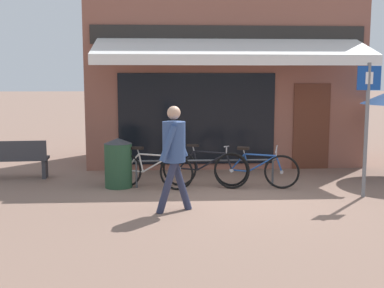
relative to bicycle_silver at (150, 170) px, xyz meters
The scene contains 10 objects.
ground_plane 1.84m from the bicycle_silver, 24.70° to the right, with size 160.00×160.00×0.00m, color #846656.
shop_front 4.45m from the bicycle_silver, 62.19° to the left, with size 6.88×4.50×4.93m.
bike_rack_rail 1.13m from the bicycle_silver, ahead, with size 2.92×0.04×0.57m.
bicycle_silver is the anchor object (origin of this frame).
bicycle_black 1.13m from the bicycle_silver, ahead, with size 1.79×0.67×0.89m.
bicycle_blue 2.15m from the bicycle_silver, ahead, with size 1.71×0.73×0.87m.
pedestrian_adult 1.91m from the bicycle_silver, 75.41° to the right, with size 0.61×0.61×1.79m.
litter_bin 0.69m from the bicycle_silver, 166.06° to the left, with size 0.57×0.57×1.02m.
parking_sign 4.30m from the bicycle_silver, 12.98° to the right, with size 0.44×0.07×2.51m.
park_bench 3.30m from the bicycle_silver, 160.65° to the left, with size 1.63×0.55×0.87m.
Camera 1 is at (-1.34, -8.85, 2.21)m, focal length 45.00 mm.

